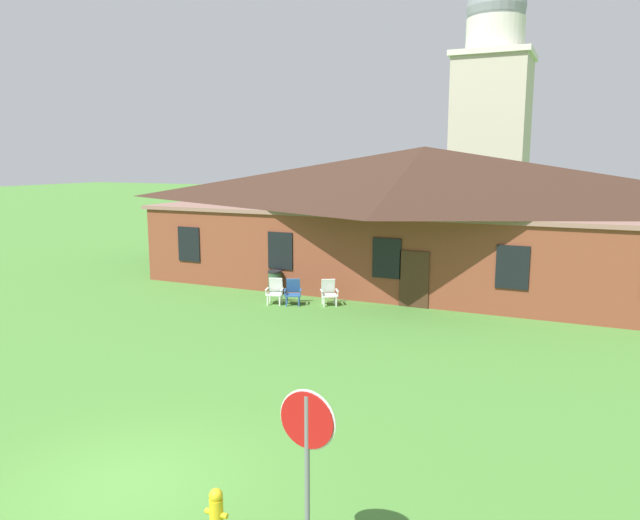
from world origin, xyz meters
The scene contains 9 objects.
ground_plane centered at (0.00, 0.00, 0.00)m, with size 200.00×200.00×0.00m, color #477F33.
brick_building centered at (0.00, 18.86, 3.03)m, with size 23.31×10.40×5.94m.
dome_tower centered at (0.19, 35.54, 8.22)m, with size 5.18×5.18×18.08m.
stop_sign centered at (3.67, -0.61, 1.79)m, with size 0.81×0.09×2.52m.
lawn_chair_by_porch centered at (-3.87, 12.25, 0.50)m, with size 0.75×0.81×0.96m.
lawn_chair_near_door centered at (-3.19, 12.40, 0.50)m, with size 0.79×0.84×0.96m.
lawn_chair_left_end centered at (-1.94, 12.90, 0.50)m, with size 0.84×0.87×0.96m.
fire_hydrant centered at (2.21, -0.59, 0.38)m, with size 0.36×0.28×0.79m.
trash_bin centered at (-4.60, 13.56, 0.50)m, with size 0.56×0.56×0.98m.
Camera 1 is at (6.78, -7.04, 5.40)m, focal length 33.44 mm.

